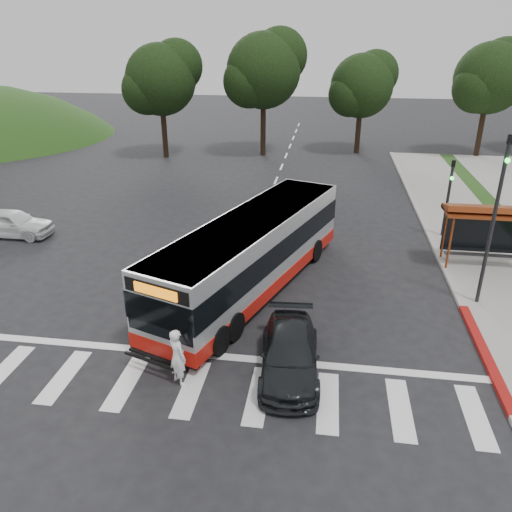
# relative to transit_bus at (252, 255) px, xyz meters

# --- Properties ---
(ground) EXTENTS (140.00, 140.00, 0.00)m
(ground) POSITION_rel_transit_bus_xyz_m (-0.84, -1.48, -1.53)
(ground) COLOR black
(ground) RESTS_ON ground
(sidewalk_east) EXTENTS (4.00, 40.00, 0.12)m
(sidewalk_east) POSITION_rel_transit_bus_xyz_m (10.16, 6.52, -1.47)
(sidewalk_east) COLOR gray
(sidewalk_east) RESTS_ON ground
(curb_east) EXTENTS (0.30, 40.00, 0.15)m
(curb_east) POSITION_rel_transit_bus_xyz_m (8.16, 6.52, -1.45)
(curb_east) COLOR #9E9991
(curb_east) RESTS_ON ground
(curb_east_red) EXTENTS (0.32, 6.00, 0.15)m
(curb_east_red) POSITION_rel_transit_bus_xyz_m (8.16, -3.48, -1.45)
(curb_east_red) COLOR maroon
(curb_east_red) RESTS_ON ground
(crosswalk_ladder) EXTENTS (18.00, 2.60, 0.01)m
(crosswalk_ladder) POSITION_rel_transit_bus_xyz_m (-0.84, -6.48, -1.52)
(crosswalk_ladder) COLOR silver
(crosswalk_ladder) RESTS_ON ground
(bus_shelter) EXTENTS (4.20, 1.60, 2.86)m
(bus_shelter) POSITION_rel_transit_bus_xyz_m (9.96, 3.62, 0.83)
(bus_shelter) COLOR #903A18
(bus_shelter) RESTS_ON sidewalk_east
(traffic_signal_ne_tall) EXTENTS (0.18, 0.37, 6.50)m
(traffic_signal_ne_tall) POSITION_rel_transit_bus_xyz_m (8.76, 0.01, 2.35)
(traffic_signal_ne_tall) COLOR black
(traffic_signal_ne_tall) RESTS_ON ground
(traffic_signal_ne_short) EXTENTS (0.18, 0.37, 4.00)m
(traffic_signal_ne_short) POSITION_rel_transit_bus_xyz_m (8.76, 7.01, 0.95)
(traffic_signal_ne_short) COLOR black
(traffic_signal_ne_short) RESTS_ON ground
(tree_ne_a) EXTENTS (6.16, 5.74, 9.30)m
(tree_ne_a) POSITION_rel_transit_bus_xyz_m (15.24, 26.58, 4.87)
(tree_ne_a) COLOR black
(tree_ne_a) RESTS_ON parking_lot
(tree_north_a) EXTENTS (6.60, 6.15, 10.17)m
(tree_north_a) POSITION_rel_transit_bus_xyz_m (-2.75, 24.58, 5.40)
(tree_north_a) COLOR black
(tree_north_a) RESTS_ON ground
(tree_north_b) EXTENTS (5.72, 5.33, 8.43)m
(tree_north_b) POSITION_rel_transit_bus_xyz_m (5.23, 26.58, 4.14)
(tree_north_b) COLOR black
(tree_north_b) RESTS_ON ground
(tree_north_c) EXTENTS (6.16, 5.74, 9.30)m
(tree_north_c) POSITION_rel_transit_bus_xyz_m (-10.76, 22.58, 4.77)
(tree_north_c) COLOR black
(tree_north_c) RESTS_ON ground
(transit_bus) EXTENTS (6.42, 11.98, 3.05)m
(transit_bus) POSITION_rel_transit_bus_xyz_m (0.00, 0.00, 0.00)
(transit_bus) COLOR #ADAFB2
(transit_bus) RESTS_ON ground
(pedestrian) EXTENTS (0.80, 0.75, 1.83)m
(pedestrian) POSITION_rel_transit_bus_xyz_m (-1.27, -6.24, -0.61)
(pedestrian) COLOR white
(pedestrian) RESTS_ON ground
(dark_sedan) EXTENTS (2.08, 4.48, 1.27)m
(dark_sedan) POSITION_rel_transit_bus_xyz_m (1.94, -5.21, -0.89)
(dark_sedan) COLOR black
(dark_sedan) RESTS_ON ground
(west_car_white) EXTENTS (4.14, 1.70, 1.41)m
(west_car_white) POSITION_rel_transit_bus_xyz_m (-13.07, 4.02, -0.82)
(west_car_white) COLOR silver
(west_car_white) RESTS_ON ground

